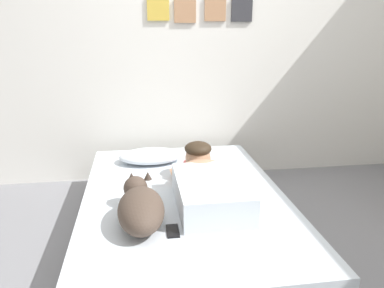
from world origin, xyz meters
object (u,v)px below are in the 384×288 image
object	(u,v)px
person_lying	(207,182)
coffee_cup	(189,166)
bed	(184,216)
dog	(140,207)
pillow	(151,156)
cell_phone	(173,231)

from	to	relation	value
person_lying	coffee_cup	distance (m)	0.50
bed	person_lying	world-z (taller)	person_lying
bed	dog	distance (m)	0.54
pillow	dog	bearing A→B (deg)	-95.71
bed	coffee_cup	world-z (taller)	coffee_cup
dog	coffee_cup	xyz separation A→B (m)	(0.39, 0.78, -0.07)
pillow	person_lying	bearing A→B (deg)	-65.18
person_lying	cell_phone	bearing A→B (deg)	-123.03
pillow	coffee_cup	distance (m)	0.37
bed	coffee_cup	distance (m)	0.48
pillow	dog	world-z (taller)	dog
dog	coffee_cup	world-z (taller)	dog
dog	cell_phone	size ratio (longest dim) A/B	4.11
bed	cell_phone	xyz separation A→B (m)	(-0.12, -0.48, 0.17)
bed	pillow	bearing A→B (deg)	106.50
pillow	coffee_cup	xyz separation A→B (m)	(0.29, -0.23, -0.02)
person_lying	coffee_cup	xyz separation A→B (m)	(-0.05, 0.49, -0.07)
bed	pillow	distance (m)	0.72
bed	dog	xyz separation A→B (m)	(-0.29, -0.36, 0.27)
dog	coffee_cup	distance (m)	0.87
person_lying	dog	xyz separation A→B (m)	(-0.44, -0.29, -0.00)
cell_phone	person_lying	bearing A→B (deg)	56.97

